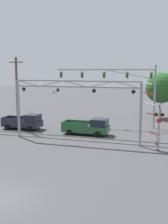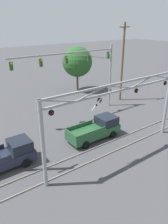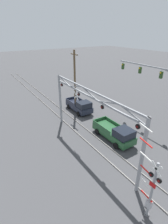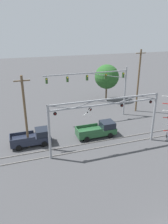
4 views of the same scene
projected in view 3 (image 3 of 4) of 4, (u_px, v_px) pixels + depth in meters
The scene contains 7 objects.
rail_track_near at pixel (91, 145), 18.80m from camera, with size 80.00×0.08×0.10m, color gray.
rail_track_far at pixel (102, 141), 19.50m from camera, with size 80.00×0.08×0.10m, color gray.
crossing_gantry at pixel (89, 110), 16.86m from camera, with size 13.56×0.30×6.37m.
crossing_signal_mast at pixel (150, 189), 10.92m from camera, with size 2.14×0.35×6.35m.
pickup_truck_lead at pixel (115, 133), 19.49m from camera, with size 5.34×2.24×1.94m.
pickup_truck_following at pixel (80, 106), 26.34m from camera, with size 4.93×2.24×1.94m.
utility_pole_left at pixel (75, 81), 25.04m from camera, with size 1.80×0.28×8.93m.
Camera 3 is at (12.65, 5.13, 11.33)m, focal length 28.00 mm.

